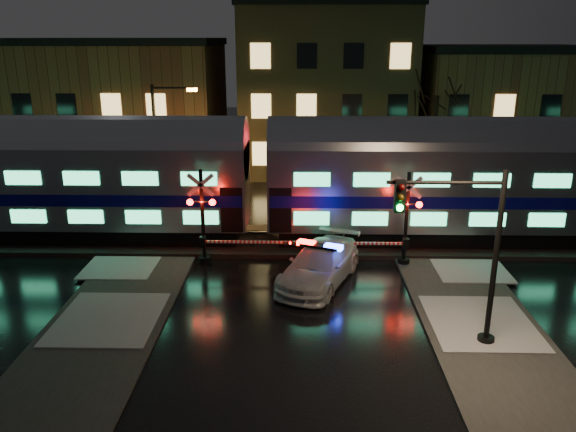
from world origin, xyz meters
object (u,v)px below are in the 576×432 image
Objects in this scene: crossing_signal_right at (398,228)px; streetlight at (161,143)px; police_car at (319,265)px; traffic_light at (466,256)px; crossing_signal_left at (211,226)px.

streetlight reaches higher than crossing_signal_right.
traffic_light reaches higher than police_car.
traffic_light is (9.01, -6.59, 1.33)m from crossing_signal_left.
crossing_signal_left is at bearing -61.56° from streetlight.
streetlight reaches higher than police_car.
traffic_light reaches higher than crossing_signal_right.
crossing_signal_left reaches higher than crossing_signal_right.
crossing_signal_right is at bearing -0.01° from crossing_signal_left.
crossing_signal_right is 0.98× the size of crossing_signal_left.
crossing_signal_right is 0.82× the size of streetlight.
police_car is 3.97m from crossing_signal_right.
crossing_signal_left is at bearing 179.99° from crossing_signal_right.
streetlight is (-3.62, 6.69, 2.40)m from crossing_signal_left.
traffic_light is at bearing -25.33° from police_car.
crossing_signal_left is 11.25m from traffic_light.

